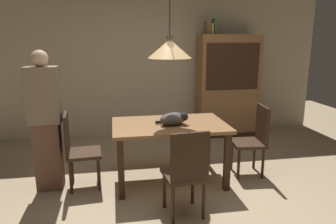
% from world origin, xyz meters
% --- Properties ---
extents(ground, '(10.00, 10.00, 0.00)m').
position_xyz_m(ground, '(0.00, 0.00, 0.00)').
color(ground, tan).
extents(back_wall, '(6.40, 0.10, 2.90)m').
position_xyz_m(back_wall, '(0.00, 2.65, 1.45)').
color(back_wall, beige).
rests_on(back_wall, ground).
extents(dining_table, '(1.40, 0.90, 0.75)m').
position_xyz_m(dining_table, '(-0.03, 0.57, 0.65)').
color(dining_table, olive).
rests_on(dining_table, ground).
extents(chair_right_side, '(0.44, 0.44, 0.93)m').
position_xyz_m(chair_right_side, '(1.10, 0.56, 0.51)').
color(chair_right_side, '#382316').
rests_on(chair_right_side, ground).
extents(chair_left_side, '(0.43, 0.43, 0.93)m').
position_xyz_m(chair_left_side, '(-1.15, 0.56, 0.51)').
color(chair_left_side, '#382316').
rests_on(chair_left_side, ground).
extents(chair_near_front, '(0.44, 0.44, 0.93)m').
position_xyz_m(chair_near_front, '(-0.02, -0.31, 0.51)').
color(chair_near_front, '#382316').
rests_on(chair_near_front, ground).
extents(cat_sleeping, '(0.41, 0.32, 0.16)m').
position_xyz_m(cat_sleeping, '(0.02, 0.51, 0.83)').
color(cat_sleeping, '#4C4742').
rests_on(cat_sleeping, dining_table).
extents(pendant_lamp, '(0.52, 0.52, 1.30)m').
position_xyz_m(pendant_lamp, '(-0.03, 0.57, 1.66)').
color(pendant_lamp, '#E5B775').
extents(hutch_bookcase, '(1.12, 0.45, 1.85)m').
position_xyz_m(hutch_bookcase, '(1.38, 2.32, 0.89)').
color(hutch_bookcase, olive).
rests_on(hutch_bookcase, ground).
extents(book_brown_thick, '(0.06, 0.24, 0.22)m').
position_xyz_m(book_brown_thick, '(0.96, 2.32, 1.96)').
color(book_brown_thick, brown).
rests_on(book_brown_thick, hutch_bookcase).
extents(book_yellow_short, '(0.04, 0.20, 0.18)m').
position_xyz_m(book_yellow_short, '(1.03, 2.32, 1.94)').
color(book_yellow_short, gold).
rests_on(book_yellow_short, hutch_bookcase).
extents(book_green_slim, '(0.03, 0.20, 0.26)m').
position_xyz_m(book_green_slim, '(1.08, 2.32, 1.98)').
color(book_green_slim, '#427A4C').
rests_on(book_green_slim, hutch_bookcase).
extents(person_standing, '(0.36, 0.22, 1.66)m').
position_xyz_m(person_standing, '(-1.49, 0.59, 0.84)').
color(person_standing, brown).
rests_on(person_standing, ground).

